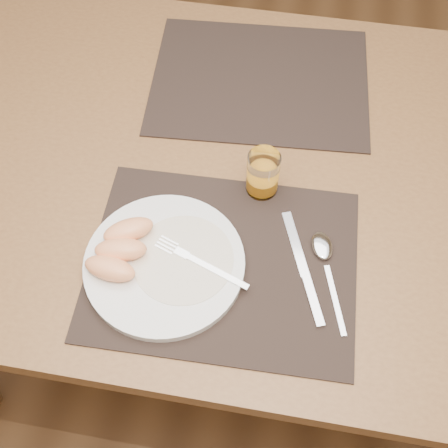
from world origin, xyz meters
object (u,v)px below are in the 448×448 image
fork (194,259)px  table (234,187)px  placemat_far (260,81)px  juice_glass (263,175)px  placemat_near (223,263)px  knife (306,276)px  plate (165,264)px  spoon (324,253)px

fork → table: bearing=82.3°
placemat_far → juice_glass: bearing=-81.6°
placemat_near → fork: bearing=-166.8°
table → knife: size_ratio=6.64×
fork → juice_glass: bearing=62.9°
placemat_far → fork: size_ratio=2.66×
knife → placemat_far: bearing=107.3°
table → fork: 0.26m
placemat_near → placemat_far: bearing=89.6°
fork → plate: bearing=-167.0°
spoon → fork: bearing=-165.4°
placemat_near → spoon: size_ratio=2.38×
placemat_far → placemat_near: bearing=-90.4°
table → placemat_far: placemat_far is taller
placemat_far → knife: bearing=-72.7°
table → fork: fork is taller
fork → juice_glass: 0.20m
placemat_near → plate: (-0.10, -0.02, 0.01)m
fork → knife: 0.19m
placemat_near → placemat_far: (0.00, 0.44, 0.00)m
placemat_near → placemat_far: 0.44m
knife → spoon: size_ratio=1.12×
table → juice_glass: (0.06, -0.05, 0.13)m
table → juice_glass: size_ratio=15.83×
table → plate: size_ratio=5.19×
placemat_near → spoon: (0.17, 0.04, 0.01)m
table → plate: 0.27m
spoon → juice_glass: bearing=135.5°
fork → juice_glass: juice_glass is taller
placemat_near → placemat_far: size_ratio=1.00×
plate → juice_glass: 0.24m
placemat_far → fork: bearing=-96.3°
knife → spoon: (0.03, 0.05, 0.00)m
placemat_near → plate: plate is taller
plate → spoon: (0.26, 0.07, -0.00)m
spoon → juice_glass: juice_glass is taller
table → fork: (-0.03, -0.23, 0.11)m
placemat_near → juice_glass: juice_glass is taller
placemat_near → spoon: 0.17m
placemat_far → plate: 0.47m
knife → spoon: 0.05m
table → knife: (0.16, -0.22, 0.09)m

